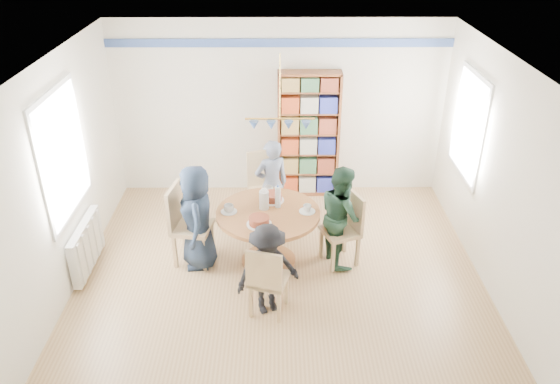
{
  "coord_description": "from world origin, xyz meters",
  "views": [
    {
      "loc": [
        -0.03,
        -5.38,
        4.18
      ],
      "look_at": [
        0.0,
        0.4,
        1.05
      ],
      "focal_mm": 35.0,
      "sensor_mm": 36.0,
      "label": 1
    }
  ],
  "objects_px": {
    "radiator": "(87,246)",
    "person_near": "(268,270)",
    "bookshelf": "(308,136)",
    "person_right": "(341,215)",
    "chair_far": "(265,184)",
    "chair_near": "(267,279)",
    "dining_table": "(268,225)",
    "person_left": "(197,217)",
    "person_far": "(272,185)",
    "chair_right": "(346,225)",
    "chair_left": "(185,221)"
  },
  "relations": [
    {
      "from": "radiator",
      "to": "chair_near",
      "type": "bearing_deg",
      "value": -21.28
    },
    {
      "from": "chair_near",
      "to": "person_far",
      "type": "bearing_deg",
      "value": 88.91
    },
    {
      "from": "chair_left",
      "to": "chair_near",
      "type": "relative_size",
      "value": 1.17
    },
    {
      "from": "person_left",
      "to": "person_far",
      "type": "bearing_deg",
      "value": 126.15
    },
    {
      "from": "person_left",
      "to": "bookshelf",
      "type": "xyz_separation_m",
      "value": [
        1.47,
        1.93,
        0.28
      ]
    },
    {
      "from": "chair_near",
      "to": "chair_far",
      "type": "bearing_deg",
      "value": 91.5
    },
    {
      "from": "chair_near",
      "to": "dining_table",
      "type": "bearing_deg",
      "value": 89.91
    },
    {
      "from": "chair_right",
      "to": "bookshelf",
      "type": "height_order",
      "value": "bookshelf"
    },
    {
      "from": "chair_right",
      "to": "bookshelf",
      "type": "bearing_deg",
      "value": 101.9
    },
    {
      "from": "chair_left",
      "to": "person_right",
      "type": "height_order",
      "value": "person_right"
    },
    {
      "from": "chair_far",
      "to": "person_near",
      "type": "bearing_deg",
      "value": -88.21
    },
    {
      "from": "chair_near",
      "to": "person_right",
      "type": "relative_size",
      "value": 0.68
    },
    {
      "from": "radiator",
      "to": "dining_table",
      "type": "bearing_deg",
      "value": 3.56
    },
    {
      "from": "bookshelf",
      "to": "radiator",
      "type": "bearing_deg",
      "value": -144.49
    },
    {
      "from": "dining_table",
      "to": "person_left",
      "type": "bearing_deg",
      "value": -177.98
    },
    {
      "from": "chair_near",
      "to": "person_left",
      "type": "height_order",
      "value": "person_left"
    },
    {
      "from": "person_near",
      "to": "bookshelf",
      "type": "height_order",
      "value": "bookshelf"
    },
    {
      "from": "dining_table",
      "to": "person_near",
      "type": "height_order",
      "value": "person_near"
    },
    {
      "from": "person_far",
      "to": "bookshelf",
      "type": "height_order",
      "value": "bookshelf"
    },
    {
      "from": "chair_left",
      "to": "person_far",
      "type": "xyz_separation_m",
      "value": [
        1.08,
        0.83,
        0.08
      ]
    },
    {
      "from": "radiator",
      "to": "person_near",
      "type": "relative_size",
      "value": 0.89
    },
    {
      "from": "person_right",
      "to": "chair_far",
      "type": "bearing_deg",
      "value": 30.89
    },
    {
      "from": "chair_near",
      "to": "person_right",
      "type": "bearing_deg",
      "value": 49.29
    },
    {
      "from": "person_left",
      "to": "person_right",
      "type": "relative_size",
      "value": 1.03
    },
    {
      "from": "chair_right",
      "to": "bookshelf",
      "type": "xyz_separation_m",
      "value": [
        -0.39,
        1.87,
        0.44
      ]
    },
    {
      "from": "radiator",
      "to": "person_far",
      "type": "xyz_separation_m",
      "value": [
        2.3,
        1.02,
        0.31
      ]
    },
    {
      "from": "chair_near",
      "to": "person_right",
      "type": "xyz_separation_m",
      "value": [
        0.92,
        1.07,
        0.16
      ]
    },
    {
      "from": "person_left",
      "to": "chair_near",
      "type": "bearing_deg",
      "value": 32.62
    },
    {
      "from": "chair_left",
      "to": "person_far",
      "type": "height_order",
      "value": "person_far"
    },
    {
      "from": "dining_table",
      "to": "chair_right",
      "type": "relative_size",
      "value": 1.35
    },
    {
      "from": "dining_table",
      "to": "chair_right",
      "type": "xyz_separation_m",
      "value": [
        0.98,
        0.03,
        -0.03
      ]
    },
    {
      "from": "radiator",
      "to": "chair_right",
      "type": "relative_size",
      "value": 1.04
    },
    {
      "from": "radiator",
      "to": "person_near",
      "type": "height_order",
      "value": "person_near"
    },
    {
      "from": "chair_near",
      "to": "person_near",
      "type": "height_order",
      "value": "person_near"
    },
    {
      "from": "person_right",
      "to": "bookshelf",
      "type": "height_order",
      "value": "bookshelf"
    },
    {
      "from": "chair_near",
      "to": "person_far",
      "type": "relative_size",
      "value": 0.69
    },
    {
      "from": "radiator",
      "to": "person_far",
      "type": "bearing_deg",
      "value": 23.96
    },
    {
      "from": "chair_far",
      "to": "chair_near",
      "type": "xyz_separation_m",
      "value": [
        0.05,
        -2.08,
        -0.08
      ]
    },
    {
      "from": "dining_table",
      "to": "person_far",
      "type": "xyz_separation_m",
      "value": [
        0.03,
        0.88,
        0.11
      ]
    },
    {
      "from": "dining_table",
      "to": "chair_near",
      "type": "bearing_deg",
      "value": -90.09
    },
    {
      "from": "chair_left",
      "to": "person_far",
      "type": "distance_m",
      "value": 1.37
    },
    {
      "from": "person_left",
      "to": "dining_table",
      "type": "bearing_deg",
      "value": 83.19
    },
    {
      "from": "dining_table",
      "to": "person_left",
      "type": "relative_size",
      "value": 0.94
    },
    {
      "from": "bookshelf",
      "to": "person_left",
      "type": "bearing_deg",
      "value": -127.28
    },
    {
      "from": "chair_near",
      "to": "bookshelf",
      "type": "distance_m",
      "value": 3.02
    },
    {
      "from": "radiator",
      "to": "chair_near",
      "type": "relative_size",
      "value": 1.1
    },
    {
      "from": "chair_right",
      "to": "chair_far",
      "type": "distance_m",
      "value": 1.46
    },
    {
      "from": "dining_table",
      "to": "person_right",
      "type": "height_order",
      "value": "person_right"
    },
    {
      "from": "chair_right",
      "to": "chair_far",
      "type": "xyz_separation_m",
      "value": [
        -1.04,
        1.03,
        0.05
      ]
    },
    {
      "from": "radiator",
      "to": "bookshelf",
      "type": "relative_size",
      "value": 0.51
    }
  ]
}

